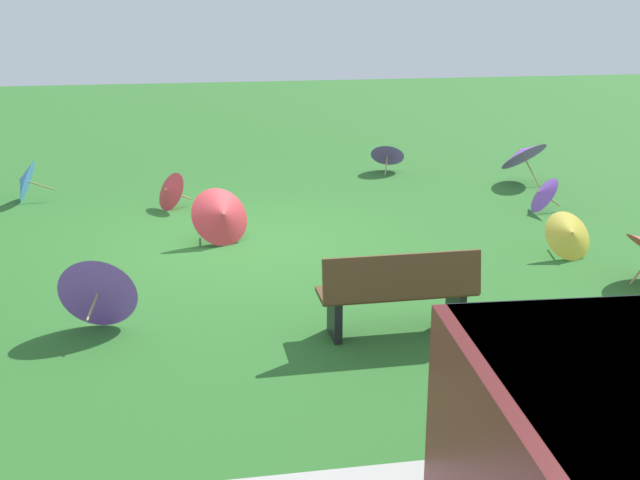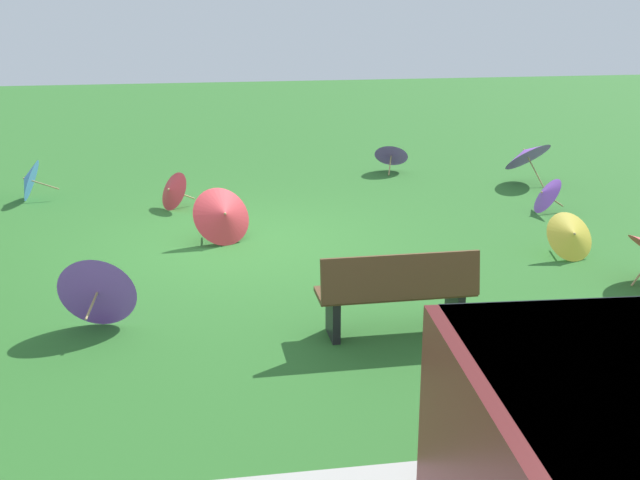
{
  "view_description": "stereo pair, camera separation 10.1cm",
  "coord_description": "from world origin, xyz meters",
  "px_view_note": "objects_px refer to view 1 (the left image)",
  "views": [
    {
      "loc": [
        0.75,
        10.54,
        3.38
      ],
      "look_at": [
        -0.76,
        1.89,
        0.6
      ],
      "focal_mm": 44.86,
      "sensor_mm": 36.0,
      "label": 1
    },
    {
      "loc": [
        0.65,
        10.56,
        3.38
      ],
      "look_at": [
        -0.76,
        1.89,
        0.6
      ],
      "focal_mm": 44.86,
      "sensor_mm": 36.0,
      "label": 2
    }
  ],
  "objects_px": {
    "parasol_red_1": "(222,215)",
    "parasol_red_3": "(169,191)",
    "parasol_purple_0": "(522,153)",
    "park_bench": "(399,292)",
    "parasol_yellow_0": "(570,234)",
    "parasol_purple_6": "(542,194)",
    "parasol_purple_2": "(100,289)",
    "parasol_blue_0": "(24,180)",
    "parasol_purple_4": "(388,153)"
  },
  "relations": [
    {
      "from": "parasol_purple_6",
      "to": "parasol_purple_2",
      "type": "bearing_deg",
      "value": 28.03
    },
    {
      "from": "parasol_purple_2",
      "to": "parasol_purple_6",
      "type": "bearing_deg",
      "value": -151.97
    },
    {
      "from": "park_bench",
      "to": "parasol_blue_0",
      "type": "distance_m",
      "value": 7.78
    },
    {
      "from": "parasol_purple_0",
      "to": "park_bench",
      "type": "bearing_deg",
      "value": 56.95
    },
    {
      "from": "parasol_yellow_0",
      "to": "parasol_red_3",
      "type": "relative_size",
      "value": 1.04
    },
    {
      "from": "parasol_yellow_0",
      "to": "parasol_red_1",
      "type": "xyz_separation_m",
      "value": [
        4.43,
        -1.41,
        0.08
      ]
    },
    {
      "from": "parasol_red_1",
      "to": "parasol_blue_0",
      "type": "bearing_deg",
      "value": -42.68
    },
    {
      "from": "parasol_purple_2",
      "to": "parasol_red_3",
      "type": "distance_m",
      "value": 4.61
    },
    {
      "from": "parasol_yellow_0",
      "to": "parasol_purple_6",
      "type": "bearing_deg",
      "value": -105.71
    },
    {
      "from": "parasol_yellow_0",
      "to": "parasol_purple_4",
      "type": "xyz_separation_m",
      "value": [
        1.04,
        -5.41,
        0.05
      ]
    },
    {
      "from": "park_bench",
      "to": "parasol_yellow_0",
      "type": "bearing_deg",
      "value": -145.13
    },
    {
      "from": "parasol_red_1",
      "to": "parasol_purple_4",
      "type": "bearing_deg",
      "value": -130.3
    },
    {
      "from": "parasol_yellow_0",
      "to": "parasol_blue_0",
      "type": "xyz_separation_m",
      "value": [
        7.51,
        -4.24,
        0.05
      ]
    },
    {
      "from": "parasol_purple_2",
      "to": "parasol_red_3",
      "type": "bearing_deg",
      "value": -98.34
    },
    {
      "from": "parasol_purple_4",
      "to": "parasol_purple_0",
      "type": "bearing_deg",
      "value": 148.25
    },
    {
      "from": "park_bench",
      "to": "parasol_red_3",
      "type": "relative_size",
      "value": 2.17
    },
    {
      "from": "parasol_yellow_0",
      "to": "parasol_red_1",
      "type": "relative_size",
      "value": 0.78
    },
    {
      "from": "parasol_red_1",
      "to": "parasol_yellow_0",
      "type": "bearing_deg",
      "value": 162.41
    },
    {
      "from": "parasol_blue_0",
      "to": "parasol_purple_6",
      "type": "distance_m",
      "value": 8.38
    },
    {
      "from": "parasol_blue_0",
      "to": "parasol_purple_4",
      "type": "distance_m",
      "value": 6.57
    },
    {
      "from": "parasol_purple_6",
      "to": "park_bench",
      "type": "bearing_deg",
      "value": 50.23
    },
    {
      "from": "parasol_purple_2",
      "to": "parasol_red_1",
      "type": "xyz_separation_m",
      "value": [
        -1.4,
        -2.66,
        -0.02
      ]
    },
    {
      "from": "parasol_red_1",
      "to": "parasol_purple_4",
      "type": "xyz_separation_m",
      "value": [
        -3.39,
        -4.0,
        -0.03
      ]
    },
    {
      "from": "parasol_purple_2",
      "to": "parasol_purple_6",
      "type": "relative_size",
      "value": 1.31
    },
    {
      "from": "park_bench",
      "to": "parasol_purple_4",
      "type": "relative_size",
      "value": 2.02
    },
    {
      "from": "parasol_blue_0",
      "to": "parasol_purple_6",
      "type": "bearing_deg",
      "value": 165.73
    },
    {
      "from": "parasol_yellow_0",
      "to": "parasol_red_3",
      "type": "distance_m",
      "value": 6.13
    },
    {
      "from": "park_bench",
      "to": "parasol_purple_0",
      "type": "relative_size",
      "value": 1.39
    },
    {
      "from": "parasol_red_1",
      "to": "park_bench",
      "type": "bearing_deg",
      "value": 114.92
    },
    {
      "from": "parasol_purple_0",
      "to": "parasol_purple_2",
      "type": "height_order",
      "value": "parasol_purple_0"
    },
    {
      "from": "parasol_purple_6",
      "to": "parasol_red_1",
      "type": "bearing_deg",
      "value": 8.7
    },
    {
      "from": "parasol_red_1",
      "to": "parasol_red_3",
      "type": "height_order",
      "value": "parasol_red_1"
    },
    {
      "from": "parasol_blue_0",
      "to": "park_bench",
      "type": "bearing_deg",
      "value": 126.76
    },
    {
      "from": "parasol_purple_0",
      "to": "parasol_purple_2",
      "type": "bearing_deg",
      "value": 37.6
    },
    {
      "from": "parasol_purple_2",
      "to": "parasol_purple_6",
      "type": "height_order",
      "value": "parasol_purple_2"
    },
    {
      "from": "park_bench",
      "to": "parasol_purple_2",
      "type": "xyz_separation_m",
      "value": [
        2.98,
        -0.74,
        -0.05
      ]
    },
    {
      "from": "park_bench",
      "to": "parasol_red_3",
      "type": "height_order",
      "value": "park_bench"
    },
    {
      "from": "park_bench",
      "to": "parasol_blue_0",
      "type": "relative_size",
      "value": 2.19
    },
    {
      "from": "parasol_purple_0",
      "to": "parasol_red_1",
      "type": "bearing_deg",
      "value": 25.84
    },
    {
      "from": "park_bench",
      "to": "parasol_purple_2",
      "type": "distance_m",
      "value": 3.07
    },
    {
      "from": "parasol_blue_0",
      "to": "parasol_purple_4",
      "type": "height_order",
      "value": "parasol_blue_0"
    },
    {
      "from": "parasol_red_3",
      "to": "parasol_purple_6",
      "type": "bearing_deg",
      "value": 168.92
    },
    {
      "from": "park_bench",
      "to": "parasol_red_1",
      "type": "bearing_deg",
      "value": -65.08
    },
    {
      "from": "parasol_red_3",
      "to": "parasol_yellow_0",
      "type": "bearing_deg",
      "value": 147.35
    },
    {
      "from": "parasol_purple_4",
      "to": "parasol_purple_6",
      "type": "distance_m",
      "value": 3.63
    },
    {
      "from": "park_bench",
      "to": "parasol_red_1",
      "type": "height_order",
      "value": "park_bench"
    },
    {
      "from": "parasol_red_1",
      "to": "parasol_purple_4",
      "type": "relative_size",
      "value": 1.24
    },
    {
      "from": "parasol_yellow_0",
      "to": "parasol_purple_6",
      "type": "relative_size",
      "value": 1.15
    },
    {
      "from": "parasol_purple_6",
      "to": "parasol_yellow_0",
      "type": "bearing_deg",
      "value": 74.29
    },
    {
      "from": "parasol_purple_2",
      "to": "parasol_purple_4",
      "type": "distance_m",
      "value": 8.2
    }
  ]
}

